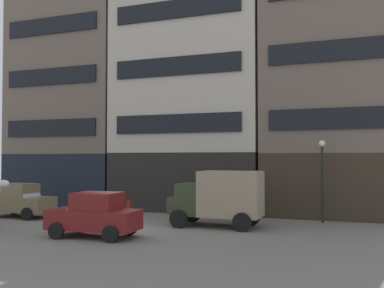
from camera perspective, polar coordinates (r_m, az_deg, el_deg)
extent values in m
plane|color=slate|center=(20.03, -9.63, -11.12)|extent=(120.00, 120.00, 0.00)
cube|color=black|center=(32.07, -14.95, -4.42)|extent=(8.16, 5.72, 3.50)
cube|color=#66564C|center=(32.79, -14.83, 10.59)|extent=(8.16, 5.72, 13.50)
cube|color=black|center=(29.75, -18.14, 2.02)|extent=(6.86, 0.12, 1.10)
cube|color=black|center=(30.16, -18.08, 8.44)|extent=(6.86, 0.12, 1.10)
cube|color=black|center=(30.93, -18.02, 14.60)|extent=(6.86, 0.12, 1.10)
cube|color=black|center=(27.93, 0.17, -4.83)|extent=(9.29, 5.72, 3.55)
cube|color=#B7AD9E|center=(28.40, 0.16, 9.06)|extent=(9.29, 5.72, 10.10)
cube|color=black|center=(25.24, -2.11, 2.71)|extent=(7.80, 0.12, 1.10)
cube|color=black|center=(25.73, -2.10, 10.21)|extent=(7.80, 0.12, 1.10)
cube|color=black|center=(26.63, -2.09, 17.31)|extent=(7.80, 0.12, 1.10)
cube|color=#33281E|center=(26.26, 18.18, -4.99)|extent=(7.64, 5.72, 3.50)
cube|color=#66564C|center=(27.21, 18.00, 13.78)|extent=(7.64, 5.72, 14.04)
cube|color=black|center=(23.39, 17.85, 3.20)|extent=(6.41, 0.12, 1.10)
cube|color=black|center=(23.94, 17.77, 11.60)|extent=(6.41, 0.12, 1.10)
ellipsoid|color=beige|center=(20.26, -23.48, -4.78)|extent=(0.56, 0.24, 0.30)
cube|color=#2D3823|center=(20.93, 0.34, -7.23)|extent=(1.41, 1.71, 1.50)
cube|color=#2D3823|center=(21.21, -1.46, -7.98)|extent=(0.91, 1.45, 0.80)
cube|color=gray|center=(20.38, 5.14, -6.53)|extent=(2.81, 1.92, 2.10)
cube|color=silver|center=(21.06, -0.83, -6.52)|extent=(0.20, 1.36, 0.64)
cylinder|color=black|center=(20.31, -1.79, -9.82)|extent=(0.84, 0.22, 0.84)
cylinder|color=black|center=(22.07, 0.06, -9.17)|extent=(0.84, 0.22, 0.84)
cylinder|color=black|center=(19.41, 6.60, -10.18)|extent=(0.84, 0.22, 0.84)
cylinder|color=black|center=(21.25, 7.79, -9.44)|extent=(0.84, 0.22, 0.84)
cube|color=maroon|center=(18.40, -12.79, -9.63)|extent=(3.78, 1.79, 0.80)
cube|color=maroon|center=(18.24, -12.36, -7.34)|extent=(1.87, 1.53, 0.70)
cube|color=silver|center=(18.69, -14.65, -7.59)|extent=(0.40, 1.33, 0.56)
cylinder|color=black|center=(18.39, -17.43, -10.86)|extent=(0.67, 0.21, 0.66)
cylinder|color=black|center=(19.78, -14.62, -10.24)|extent=(0.67, 0.21, 0.66)
cylinder|color=black|center=(17.17, -10.69, -11.57)|extent=(0.67, 0.21, 0.66)
cylinder|color=black|center=(18.65, -8.23, -10.80)|extent=(0.67, 0.21, 0.66)
cube|color=#7A6B4C|center=(25.64, -21.65, -7.32)|extent=(3.71, 1.62, 0.80)
cube|color=#7A6B4C|center=(25.68, -21.88, -5.63)|extent=(1.81, 1.45, 0.70)
cube|color=silver|center=(25.12, -20.45, -6.03)|extent=(0.34, 1.31, 0.56)
cylinder|color=black|center=(25.54, -18.37, -8.28)|extent=(0.66, 0.18, 0.66)
cylinder|color=black|center=(24.27, -20.89, -8.60)|extent=(0.66, 0.18, 0.66)
cylinder|color=black|center=(27.10, -22.36, -7.85)|extent=(0.66, 0.18, 0.66)
cylinder|color=black|center=(29.66, -23.86, -7.12)|extent=(0.16, 0.16, 0.85)
cylinder|color=black|center=(29.67, -23.98, -5.69)|extent=(0.37, 0.37, 0.62)
sphere|color=tan|center=(29.64, -23.97, -4.84)|extent=(0.22, 0.22, 0.22)
cylinder|color=black|center=(29.63, -23.97, -4.65)|extent=(0.28, 0.28, 0.02)
cylinder|color=black|center=(29.63, -23.97, -4.55)|extent=(0.18, 0.18, 0.09)
cylinder|color=black|center=(22.65, 16.77, -5.15)|extent=(0.12, 0.12, 3.80)
sphere|color=silver|center=(22.62, 16.73, 0.07)|extent=(0.32, 0.32, 0.32)
cylinder|color=maroon|center=(24.87, -8.34, -8.48)|extent=(0.24, 0.24, 0.70)
sphere|color=maroon|center=(24.83, -8.34, -7.63)|extent=(0.22, 0.22, 0.22)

